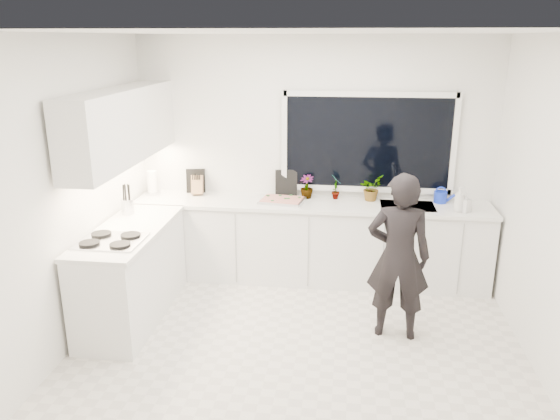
# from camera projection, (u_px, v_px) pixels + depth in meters

# --- Properties ---
(floor) EXTENTS (4.00, 3.50, 0.02)m
(floor) POSITION_uv_depth(u_px,v_px,m) (298.00, 346.00, 4.95)
(floor) COLOR beige
(floor) RESTS_ON ground
(wall_back) EXTENTS (4.00, 0.02, 2.70)m
(wall_back) POSITION_uv_depth(u_px,v_px,m) (314.00, 158.00, 6.20)
(wall_back) COLOR white
(wall_back) RESTS_ON ground
(wall_left) EXTENTS (0.02, 3.50, 2.70)m
(wall_left) POSITION_uv_depth(u_px,v_px,m) (71.00, 194.00, 4.78)
(wall_left) COLOR white
(wall_left) RESTS_ON ground
(wall_right) EXTENTS (0.02, 3.50, 2.70)m
(wall_right) POSITION_uv_depth(u_px,v_px,m) (553.00, 212.00, 4.30)
(wall_right) COLOR white
(wall_right) RESTS_ON ground
(ceiling) EXTENTS (4.00, 3.50, 0.02)m
(ceiling) POSITION_uv_depth(u_px,v_px,m) (301.00, 31.00, 4.13)
(ceiling) COLOR white
(ceiling) RESTS_ON wall_back
(window) EXTENTS (1.80, 0.02, 1.00)m
(window) POSITION_uv_depth(u_px,v_px,m) (368.00, 143.00, 6.04)
(window) COLOR black
(window) RESTS_ON wall_back
(base_cabinets_back) EXTENTS (3.92, 0.58, 0.88)m
(base_cabinets_back) POSITION_uv_depth(u_px,v_px,m) (310.00, 243.00, 6.18)
(base_cabinets_back) COLOR white
(base_cabinets_back) RESTS_ON floor
(base_cabinets_left) EXTENTS (0.58, 1.60, 0.88)m
(base_cabinets_left) POSITION_uv_depth(u_px,v_px,m) (132.00, 275.00, 5.34)
(base_cabinets_left) COLOR white
(base_cabinets_left) RESTS_ON floor
(countertop_back) EXTENTS (3.94, 0.62, 0.04)m
(countertop_back) POSITION_uv_depth(u_px,v_px,m) (311.00, 204.00, 6.04)
(countertop_back) COLOR silver
(countertop_back) RESTS_ON base_cabinets_back
(countertop_left) EXTENTS (0.62, 1.60, 0.04)m
(countertop_left) POSITION_uv_depth(u_px,v_px,m) (128.00, 231.00, 5.20)
(countertop_left) COLOR silver
(countertop_left) RESTS_ON base_cabinets_left
(upper_cabinets) EXTENTS (0.34, 2.10, 0.70)m
(upper_cabinets) POSITION_uv_depth(u_px,v_px,m) (122.00, 126.00, 5.26)
(upper_cabinets) COLOR white
(upper_cabinets) RESTS_ON wall_left
(sink) EXTENTS (0.58, 0.42, 0.14)m
(sink) POSITION_uv_depth(u_px,v_px,m) (407.00, 210.00, 5.93)
(sink) COLOR silver
(sink) RESTS_ON countertop_back
(faucet) EXTENTS (0.03, 0.03, 0.22)m
(faucet) POSITION_uv_depth(u_px,v_px,m) (406.00, 191.00, 6.07)
(faucet) COLOR silver
(faucet) RESTS_ON countertop_back
(stovetop) EXTENTS (0.56, 0.48, 0.03)m
(stovetop) POSITION_uv_depth(u_px,v_px,m) (111.00, 240.00, 4.86)
(stovetop) COLOR black
(stovetop) RESTS_ON countertop_left
(person) EXTENTS (0.59, 0.41, 1.56)m
(person) POSITION_uv_depth(u_px,v_px,m) (398.00, 257.00, 4.90)
(person) COLOR black
(person) RESTS_ON floor
(pizza_tray) EXTENTS (0.52, 0.42, 0.03)m
(pizza_tray) POSITION_uv_depth(u_px,v_px,m) (282.00, 201.00, 6.04)
(pizza_tray) COLOR silver
(pizza_tray) RESTS_ON countertop_back
(pizza) EXTENTS (0.47, 0.37, 0.01)m
(pizza) POSITION_uv_depth(u_px,v_px,m) (282.00, 199.00, 6.04)
(pizza) COLOR #B32C17
(pizza) RESTS_ON pizza_tray
(watering_can) EXTENTS (0.15, 0.15, 0.13)m
(watering_can) POSITION_uv_depth(u_px,v_px,m) (440.00, 197.00, 6.00)
(watering_can) COLOR #152FC8
(watering_can) RESTS_ON countertop_back
(paper_towel_roll) EXTENTS (0.12, 0.12, 0.26)m
(paper_towel_roll) POSITION_uv_depth(u_px,v_px,m) (152.00, 183.00, 6.31)
(paper_towel_roll) COLOR white
(paper_towel_roll) RESTS_ON countertop_back
(knife_block) EXTENTS (0.14, 0.12, 0.22)m
(knife_block) POSITION_uv_depth(u_px,v_px,m) (197.00, 185.00, 6.30)
(knife_block) COLOR #9E7E49
(knife_block) RESTS_ON countertop_back
(utensil_crock) EXTENTS (0.15, 0.15, 0.16)m
(utensil_crock) POSITION_uv_depth(u_px,v_px,m) (128.00, 206.00, 5.62)
(utensil_crock) COLOR #B2B2B7
(utensil_crock) RESTS_ON countertop_left
(picture_frame_large) EXTENTS (0.22, 0.06, 0.28)m
(picture_frame_large) POSITION_uv_depth(u_px,v_px,m) (196.00, 181.00, 6.39)
(picture_frame_large) COLOR black
(picture_frame_large) RESTS_ON countertop_back
(picture_frame_small) EXTENTS (0.25, 0.05, 0.30)m
(picture_frame_small) POSITION_uv_depth(u_px,v_px,m) (286.00, 183.00, 6.26)
(picture_frame_small) COLOR black
(picture_frame_small) RESTS_ON countertop_back
(herb_plants) EXTENTS (0.96, 0.33, 0.29)m
(herb_plants) POSITION_uv_depth(u_px,v_px,m) (351.00, 187.00, 6.10)
(herb_plants) COLOR #26662D
(herb_plants) RESTS_ON countertop_back
(soap_bottles) EXTENTS (0.21, 0.15, 0.27)m
(soap_bottles) POSITION_uv_depth(u_px,v_px,m) (462.00, 200.00, 5.67)
(soap_bottles) COLOR #D8BF66
(soap_bottles) RESTS_ON countertop_back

